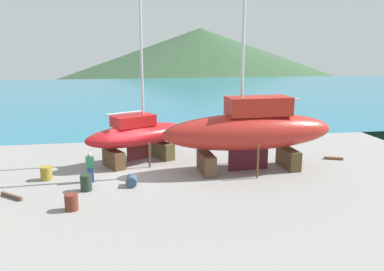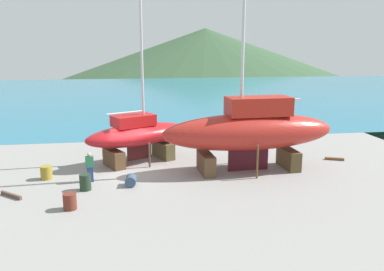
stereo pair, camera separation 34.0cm
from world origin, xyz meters
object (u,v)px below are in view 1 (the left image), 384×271
sailboat_far_slipway (138,135)px  sailboat_small_center (250,130)px  barrel_tipped_right (71,202)px  barrel_tipped_left (132,181)px  barrel_blue_faded (46,173)px  barrel_rust_far (86,183)px  worker (90,167)px

sailboat_far_slipway → sailboat_small_center: bearing=-48.8°
barrel_tipped_right → barrel_tipped_left: bearing=45.0°
sailboat_far_slipway → barrel_tipped_right: (-3.38, -7.29, -1.47)m
barrel_tipped_right → barrel_blue_faded: 5.09m
sailboat_small_center → barrel_tipped_right: sailboat_small_center is taller
barrel_tipped_left → barrel_rust_far: 2.41m
sailboat_far_slipway → barrel_tipped_left: 4.77m
sailboat_far_slipway → barrel_tipped_left: bearing=-123.5°
worker → barrel_tipped_right: worker is taller
sailboat_far_slipway → barrel_blue_faded: bearing=179.5°
sailboat_far_slipway → barrel_rust_far: sailboat_far_slipway is taller
sailboat_small_center → barrel_tipped_left: 7.70m
barrel_rust_far → barrel_tipped_left: bearing=7.6°
sailboat_far_slipway → barrel_tipped_left: sailboat_far_slipway is taller
barrel_tipped_right → barrel_blue_faded: size_ratio=1.00×
sailboat_small_center → barrel_blue_faded: (-11.96, 0.13, -2.13)m
sailboat_small_center → barrel_tipped_left: bearing=11.3°
worker → barrel_rust_far: worker is taller
worker → barrel_rust_far: bearing=164.8°
barrel_blue_faded → barrel_tipped_left: bearing=-21.4°
sailboat_far_slipway → sailboat_small_center: sailboat_small_center is taller
worker → barrel_rust_far: 1.39m
sailboat_small_center → worker: (-9.42, -0.75, -1.63)m
sailboat_far_slipway → barrel_tipped_left: (-0.56, -4.47, -1.56)m
sailboat_small_center → sailboat_far_slipway: bearing=-24.8°
sailboat_small_center → barrel_rust_far: bearing=9.8°
sailboat_far_slipway → worker: 4.57m
barrel_rust_far → barrel_tipped_right: bearing=-100.0°
barrel_blue_faded → sailboat_small_center: bearing=-0.6°
barrel_rust_far → barrel_blue_faded: size_ratio=1.13×
sailboat_far_slipway → barrel_tipped_left: size_ratio=15.65×
sailboat_far_slipway → worker: bearing=-155.3°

